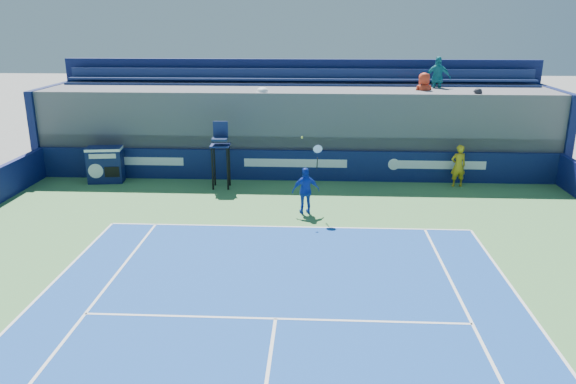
# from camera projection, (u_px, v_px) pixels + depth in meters

# --- Properties ---
(ball_person) EXTENTS (0.64, 0.48, 1.60)m
(ball_person) POSITION_uv_depth(u_px,v_px,m) (458.00, 166.00, 21.02)
(ball_person) COLOR gold
(ball_person) RESTS_ON apron
(back_hoarding) EXTENTS (20.40, 0.21, 1.20)m
(back_hoarding) POSITION_uv_depth(u_px,v_px,m) (295.00, 165.00, 21.91)
(back_hoarding) COLOR #0D1849
(back_hoarding) RESTS_ON ground
(match_clock) EXTENTS (1.41, 0.90, 1.40)m
(match_clock) POSITION_uv_depth(u_px,v_px,m) (105.00, 164.00, 21.60)
(match_clock) COLOR #0E1747
(match_clock) RESTS_ON ground
(umpire_chair) EXTENTS (0.73, 0.73, 2.48)m
(umpire_chair) POSITION_uv_depth(u_px,v_px,m) (220.00, 148.00, 20.68)
(umpire_chair) COLOR black
(umpire_chair) RESTS_ON ground
(tennis_player) EXTENTS (0.99, 0.56, 2.57)m
(tennis_player) POSITION_uv_depth(u_px,v_px,m) (306.00, 191.00, 18.10)
(tennis_player) COLOR #1638B5
(tennis_player) RESTS_ON apron
(stadium_seating) EXTENTS (21.00, 4.05, 4.63)m
(stadium_seating) POSITION_uv_depth(u_px,v_px,m) (298.00, 125.00, 23.50)
(stadium_seating) COLOR #525257
(stadium_seating) RESTS_ON ground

